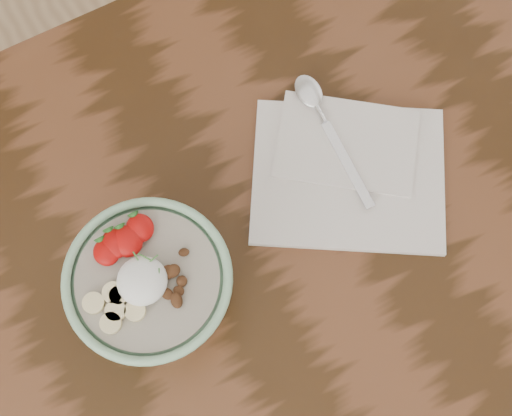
{
  "coord_description": "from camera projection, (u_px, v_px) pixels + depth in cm",
  "views": [
    {
      "loc": [
        -6.64,
        -16.51,
        161.69
      ],
      "look_at": [
        4.83,
        5.17,
        86.17
      ],
      "focal_mm": 50.0,
      "sensor_mm": 36.0,
      "label": 1
    }
  ],
  "objects": [
    {
      "name": "breakfast_bowl",
      "position": [
        151.0,
        286.0,
        0.81
      ],
      "size": [
        18.87,
        18.87,
        12.77
      ],
      "rotation": [
        0.0,
        0.0,
        -0.18
      ],
      "color": "#8EBF96",
      "rests_on": "table"
    },
    {
      "name": "table",
      "position": [
        242.0,
        302.0,
        0.97
      ],
      "size": [
        160.0,
        90.0,
        75.0
      ],
      "color": "#351F0D",
      "rests_on": "ground"
    },
    {
      "name": "napkin",
      "position": [
        348.0,
        169.0,
        0.92
      ],
      "size": [
        31.34,
        29.75,
        1.51
      ],
      "rotation": [
        0.0,
        0.0,
        -0.55
      ],
      "color": "silver",
      "rests_on": "table"
    },
    {
      "name": "spoon",
      "position": [
        318.0,
        109.0,
        0.93
      ],
      "size": [
        3.69,
        20.43,
        1.07
      ],
      "rotation": [
        0.0,
        0.0,
        -0.05
      ],
      "color": "silver",
      "rests_on": "napkin"
    }
  ]
}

